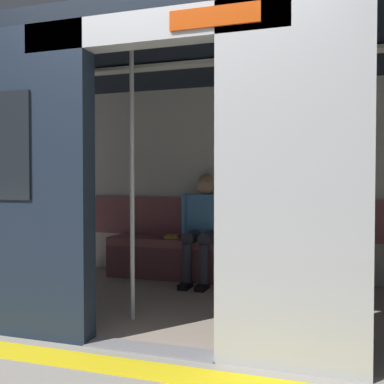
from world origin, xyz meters
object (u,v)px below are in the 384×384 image
Objects in this scene: book at (172,236)px; person_seated at (204,220)px; grab_pole_door at (132,184)px; train_car at (194,136)px; bench_seat at (225,250)px; handbag at (242,233)px.

person_seated is at bearing 156.24° from book.
grab_pole_door is (0.17, 1.44, 0.41)m from person_seated.
train_car is 0.77m from grab_pole_door.
book is (0.63, -0.04, 0.12)m from bench_seat.
train_car is at bearing -120.96° from grab_pole_door.
person_seated reaches higher than bench_seat.
train_car reaches higher than grab_pole_door.
book is (0.41, -0.10, -0.21)m from person_seated.
bench_seat is 0.27m from handbag.
person_seated is 0.46m from book.
book is at bearing -59.83° from train_car.
train_car is 2.35× the size of bench_seat.
book is at bearing 0.39° from handbag.
book is at bearing -13.37° from person_seated.
bench_seat is at bearing -93.45° from train_car.
person_seated is (0.17, -0.89, -0.83)m from train_car.
train_car is 29.09× the size of book.
handbag is at bearing -165.78° from person_seated.
book is at bearing -81.27° from grab_pole_door.
book is (0.57, -0.98, -1.03)m from train_car.
bench_seat is 1.25× the size of grab_pole_door.
train_car reaches higher than person_seated.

